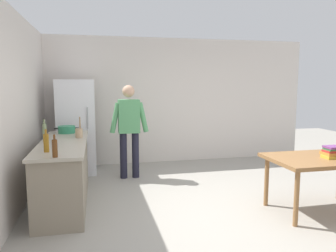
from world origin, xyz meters
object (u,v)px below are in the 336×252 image
at_px(person, 129,125).
at_px(bottle_oil_amber, 46,143).
at_px(cooking_pot, 67,129).
at_px(utensil_jar, 79,133).
at_px(dining_table, 322,163).
at_px(book_stack, 333,152).
at_px(bottle_vinegar_tall, 45,132).
at_px(bottle_beer_brown, 55,148).
at_px(refrigerator, 77,127).

relative_size(person, bottle_oil_amber, 6.07).
distance_m(person, bottle_oil_amber, 2.11).
bearing_deg(cooking_pot, utensil_jar, -66.74).
height_order(dining_table, book_stack, book_stack).
bearing_deg(dining_table, bottle_vinegar_tall, 162.43).
relative_size(bottle_beer_brown, bottle_oil_amber, 0.93).
distance_m(refrigerator, cooking_pot, 0.77).
distance_m(bottle_beer_brown, book_stack, 3.51).
bearing_deg(utensil_jar, bottle_beer_brown, -98.49).
bearing_deg(bottle_vinegar_tall, cooking_pot, 73.35).
height_order(refrigerator, bottle_beer_brown, refrigerator).
bearing_deg(bottle_beer_brown, bottle_vinegar_tall, 103.62).
distance_m(person, cooking_pot, 1.09).
bearing_deg(cooking_pot, bottle_oil_amber, -94.01).
bearing_deg(refrigerator, bottle_oil_amber, -95.58).
relative_size(refrigerator, bottle_oil_amber, 6.43).
xyz_separation_m(cooking_pot, utensil_jar, (0.23, -0.52, 0.02)).
relative_size(cooking_pot, book_stack, 1.34).
distance_m(utensil_jar, bottle_vinegar_tall, 0.53).
xyz_separation_m(refrigerator, book_stack, (3.41, -2.77, -0.07)).
distance_m(cooking_pot, book_stack, 4.06).
bearing_deg(refrigerator, bottle_vinegar_tall, -102.82).
height_order(person, bottle_beer_brown, person).
bearing_deg(cooking_pot, person, 10.95).
bearing_deg(book_stack, bottle_oil_amber, 172.66).
distance_m(dining_table, utensil_jar, 3.50).
bearing_deg(bottle_vinegar_tall, person, 37.28).
bearing_deg(bottle_oil_amber, cooking_pot, 85.99).
xyz_separation_m(person, bottle_vinegar_tall, (-1.30, -0.99, 0.06)).
distance_m(dining_table, book_stack, 0.20).
distance_m(cooking_pot, utensil_jar, 0.57).
relative_size(bottle_vinegar_tall, book_stack, 1.07).
distance_m(refrigerator, bottle_vinegar_tall, 1.59).
relative_size(refrigerator, utensil_jar, 5.62).
bearing_deg(dining_table, refrigerator, 140.71).
xyz_separation_m(person, dining_table, (2.35, -2.15, -0.31)).
distance_m(person, book_stack, 3.31).
bearing_deg(bottle_beer_brown, utensil_jar, 81.51).
distance_m(utensil_jar, bottle_beer_brown, 1.35).
height_order(refrigerator, dining_table, refrigerator).
xyz_separation_m(dining_table, cooking_pot, (-3.42, 1.94, 0.29)).
xyz_separation_m(dining_table, utensil_jar, (-3.19, 1.42, 0.31)).
xyz_separation_m(utensil_jar, book_stack, (3.30, -1.49, -0.15)).
relative_size(bottle_oil_amber, book_stack, 0.93).
height_order(utensil_jar, bottle_oil_amber, utensil_jar).
xyz_separation_m(bottle_vinegar_tall, bottle_beer_brown, (0.26, -1.08, -0.03)).
relative_size(dining_table, cooking_pot, 3.50).
bearing_deg(person, bottle_oil_amber, -123.90).
distance_m(refrigerator, utensil_jar, 1.29).
xyz_separation_m(refrigerator, bottle_vinegar_tall, (-0.35, -1.54, 0.14)).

